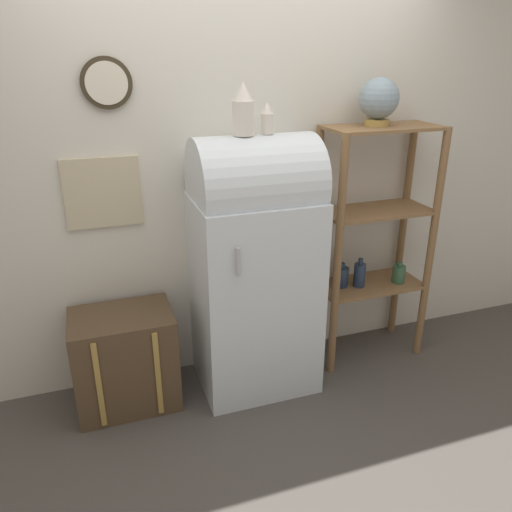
{
  "coord_description": "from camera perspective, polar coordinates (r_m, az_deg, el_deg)",
  "views": [
    {
      "loc": [
        -0.89,
        -2.33,
        2.0
      ],
      "look_at": [
        0.01,
        0.27,
        0.87
      ],
      "focal_mm": 35.0,
      "sensor_mm": 36.0,
      "label": 1
    }
  ],
  "objects": [
    {
      "name": "wall_back",
      "position": [
        3.1,
        -2.09,
        10.25
      ],
      "size": [
        7.0,
        0.09,
        2.7
      ],
      "color": "silver",
      "rests_on": "ground_plane"
    },
    {
      "name": "shelf_unit",
      "position": [
        3.38,
        13.09,
        2.28
      ],
      "size": [
        0.74,
        0.38,
        1.58
      ],
      "color": "olive",
      "rests_on": "ground_plane"
    },
    {
      "name": "vase_left",
      "position": [
        2.73,
        -1.47,
        16.26
      ],
      "size": [
        0.12,
        0.12,
        0.27
      ],
      "color": "silver",
      "rests_on": "refrigerator"
    },
    {
      "name": "refrigerator",
      "position": [
        2.99,
        -0.13,
        -0.97
      ],
      "size": [
        0.71,
        0.6,
        1.58
      ],
      "color": "silver",
      "rests_on": "ground_plane"
    },
    {
      "name": "suitcase_trunk",
      "position": [
        3.13,
        -14.7,
        -11.36
      ],
      "size": [
        0.59,
        0.43,
        0.6
      ],
      "color": "brown",
      "rests_on": "ground_plane"
    },
    {
      "name": "globe",
      "position": [
        3.19,
        13.86,
        16.95
      ],
      "size": [
        0.24,
        0.24,
        0.28
      ],
      "color": "#AD8942",
      "rests_on": "shelf_unit"
    },
    {
      "name": "vase_center",
      "position": [
        2.79,
        1.3,
        15.36
      ],
      "size": [
        0.07,
        0.07,
        0.17
      ],
      "color": "silver",
      "rests_on": "refrigerator"
    },
    {
      "name": "ground_plane",
      "position": [
        3.2,
        1.51,
        -16.41
      ],
      "size": [
        12.0,
        12.0,
        0.0
      ],
      "primitive_type": "plane",
      "color": "#4C4742"
    }
  ]
}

